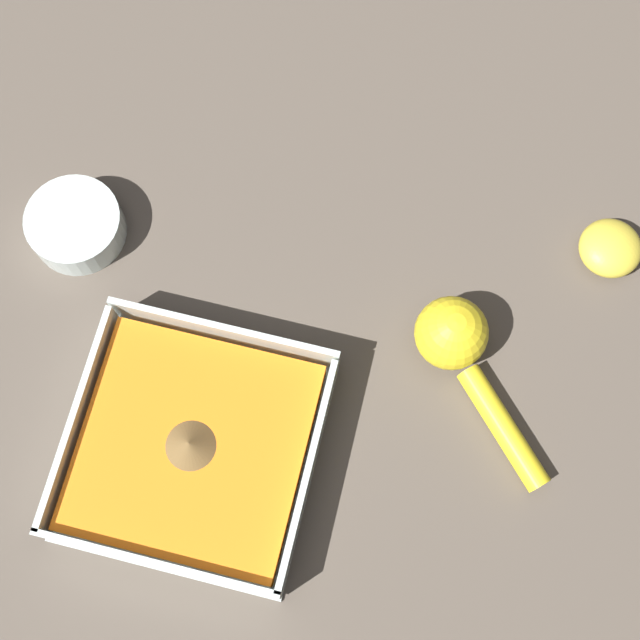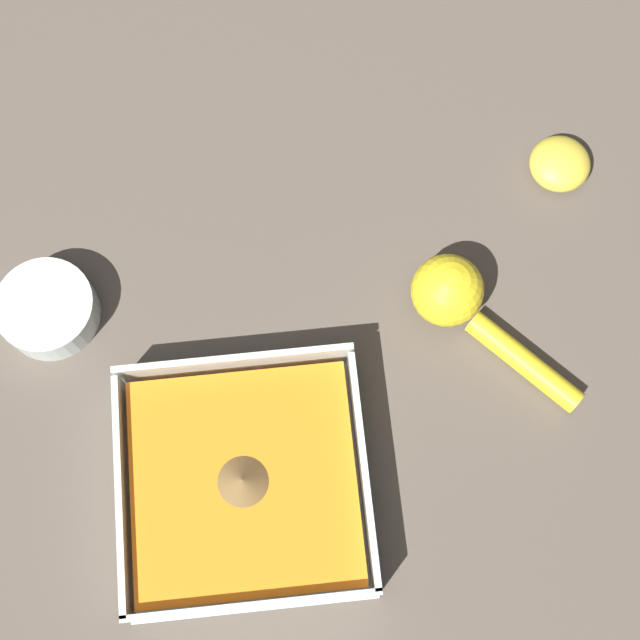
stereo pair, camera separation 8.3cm
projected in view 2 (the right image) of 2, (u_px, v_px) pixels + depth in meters
ground_plane at (221, 489)px, 0.81m from camera, size 4.00×4.00×0.00m
square_dish at (245, 481)px, 0.80m from camera, size 0.22×0.22×0.05m
spice_bowl at (48, 310)px, 0.85m from camera, size 0.09×0.09×0.03m
lemon_squeezer at (460, 302)px, 0.83m from camera, size 0.15×0.16×0.07m
lemon_half at (560, 164)px, 0.89m from camera, size 0.06×0.06×0.03m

